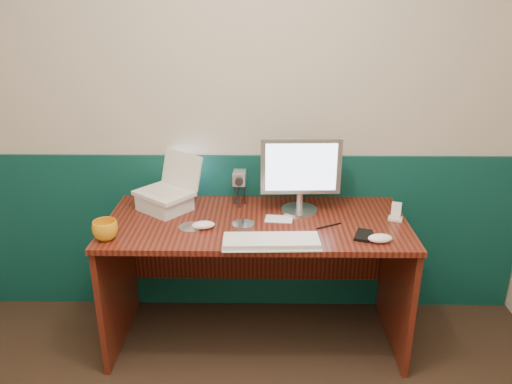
{
  "coord_description": "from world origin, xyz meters",
  "views": [
    {
      "loc": [
        0.17,
        -1.04,
        1.85
      ],
      "look_at": [
        0.14,
        1.23,
        0.97
      ],
      "focal_mm": 35.0,
      "sensor_mm": 36.0,
      "label": 1
    }
  ],
  "objects_px": {
    "desk": "(256,282)",
    "monitor": "(300,175)",
    "keyboard": "(271,242)",
    "laptop": "(163,174)",
    "mug": "(105,230)",
    "camcorder": "(240,188)"
  },
  "relations": [
    {
      "from": "desk",
      "to": "monitor",
      "type": "height_order",
      "value": "monitor"
    },
    {
      "from": "laptop",
      "to": "mug",
      "type": "relative_size",
      "value": 2.35
    },
    {
      "from": "laptop",
      "to": "monitor",
      "type": "relative_size",
      "value": 0.68
    },
    {
      "from": "monitor",
      "to": "camcorder",
      "type": "relative_size",
      "value": 1.99
    },
    {
      "from": "monitor",
      "to": "laptop",
      "type": "bearing_deg",
      "value": 176.98
    },
    {
      "from": "keyboard",
      "to": "laptop",
      "type": "bearing_deg",
      "value": 142.9
    },
    {
      "from": "monitor",
      "to": "camcorder",
      "type": "height_order",
      "value": "monitor"
    },
    {
      "from": "desk",
      "to": "laptop",
      "type": "bearing_deg",
      "value": 165.13
    },
    {
      "from": "keyboard",
      "to": "mug",
      "type": "distance_m",
      "value": 0.81
    },
    {
      "from": "desk",
      "to": "monitor",
      "type": "xyz_separation_m",
      "value": [
        0.24,
        0.12,
        0.59
      ]
    },
    {
      "from": "laptop",
      "to": "monitor",
      "type": "height_order",
      "value": "monitor"
    },
    {
      "from": "laptop",
      "to": "camcorder",
      "type": "relative_size",
      "value": 1.36
    },
    {
      "from": "keyboard",
      "to": "mug",
      "type": "bearing_deg",
      "value": 174.89
    },
    {
      "from": "mug",
      "to": "camcorder",
      "type": "xyz_separation_m",
      "value": [
        0.64,
        0.44,
        0.06
      ]
    },
    {
      "from": "desk",
      "to": "laptop",
      "type": "xyz_separation_m",
      "value": [
        -0.51,
        0.14,
        0.58
      ]
    },
    {
      "from": "mug",
      "to": "keyboard",
      "type": "bearing_deg",
      "value": -3.22
    },
    {
      "from": "desk",
      "to": "mug",
      "type": "distance_m",
      "value": 0.88
    },
    {
      "from": "keyboard",
      "to": "camcorder",
      "type": "distance_m",
      "value": 0.53
    },
    {
      "from": "keyboard",
      "to": "camcorder",
      "type": "xyz_separation_m",
      "value": [
        -0.17,
        0.49,
        0.09
      ]
    },
    {
      "from": "mug",
      "to": "laptop",
      "type": "bearing_deg",
      "value": 59.09
    },
    {
      "from": "desk",
      "to": "monitor",
      "type": "bearing_deg",
      "value": 27.29
    },
    {
      "from": "laptop",
      "to": "mug",
      "type": "height_order",
      "value": "laptop"
    }
  ]
}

